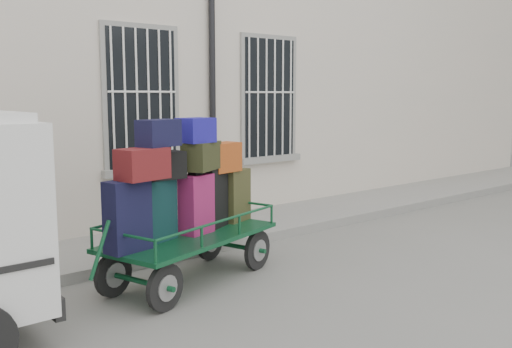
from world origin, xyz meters
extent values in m
plane|color=slate|center=(0.00, 0.00, 0.00)|extent=(80.00, 80.00, 0.00)
cube|color=beige|center=(0.00, 5.50, 3.00)|extent=(24.00, 5.00, 6.00)
cylinder|color=black|center=(0.95, 2.92, 2.80)|extent=(0.11, 0.11, 5.60)
cube|color=black|center=(-0.40, 2.98, 2.25)|extent=(1.20, 0.08, 2.20)
cube|color=gray|center=(-0.40, 2.96, 1.09)|extent=(1.45, 0.22, 0.12)
cube|color=black|center=(2.30, 2.98, 2.25)|extent=(1.20, 0.08, 2.20)
cube|color=gray|center=(2.30, 2.96, 1.09)|extent=(1.45, 0.22, 0.12)
cube|color=gray|center=(0.00, 2.20, 0.07)|extent=(24.00, 1.70, 0.15)
cylinder|color=black|center=(-1.86, -0.13, 0.26)|extent=(0.52, 0.21, 0.53)
cylinder|color=gray|center=(-1.86, -0.13, 0.26)|extent=(0.30, 0.17, 0.29)
cylinder|color=black|center=(-2.09, 0.64, 0.26)|extent=(0.52, 0.21, 0.53)
cylinder|color=gray|center=(-2.09, 0.64, 0.26)|extent=(0.30, 0.17, 0.29)
cylinder|color=black|center=(-0.14, 0.39, 0.26)|extent=(0.52, 0.21, 0.53)
cylinder|color=gray|center=(-0.14, 0.39, 0.26)|extent=(0.30, 0.17, 0.29)
cylinder|color=black|center=(-0.37, 1.15, 0.26)|extent=(0.52, 0.21, 0.53)
cylinder|color=gray|center=(-0.37, 1.15, 0.26)|extent=(0.30, 0.17, 0.29)
cube|color=#114D2B|center=(-1.11, 0.51, 0.58)|extent=(2.52, 1.68, 0.05)
cylinder|color=#114D2B|center=(-2.47, 0.10, 0.74)|extent=(0.30, 0.13, 0.59)
cube|color=black|center=(-2.05, 0.31, 1.00)|extent=(0.54, 0.35, 0.79)
cube|color=black|center=(-2.05, 0.31, 1.41)|extent=(0.23, 0.18, 0.03)
cube|color=#0B2729|center=(-1.56, 0.51, 0.97)|extent=(0.50, 0.37, 0.73)
cube|color=black|center=(-1.56, 0.51, 1.35)|extent=(0.21, 0.16, 0.03)
cube|color=#9D1C55|center=(-1.01, 0.52, 0.97)|extent=(0.46, 0.36, 0.74)
cube|color=black|center=(-1.01, 0.52, 1.36)|extent=(0.19, 0.17, 0.03)
cube|color=black|center=(-0.67, 0.68, 1.00)|extent=(0.50, 0.43, 0.78)
cube|color=black|center=(-0.67, 0.68, 1.41)|extent=(0.20, 0.18, 0.03)
cube|color=#36361B|center=(-0.22, 0.81, 0.96)|extent=(0.51, 0.42, 0.71)
cube|color=black|center=(-0.22, 0.81, 1.33)|extent=(0.21, 0.19, 0.03)
cube|color=#591811|center=(-1.88, 0.26, 1.57)|extent=(0.60, 0.43, 0.34)
cube|color=black|center=(-1.50, 0.51, 1.49)|extent=(0.53, 0.32, 0.32)
cube|color=#272A15|center=(-0.91, 0.54, 1.56)|extent=(0.62, 0.53, 0.35)
cube|color=maroon|center=(-0.46, 0.71, 1.50)|extent=(0.50, 0.36, 0.38)
cube|color=black|center=(-1.62, 0.35, 1.89)|extent=(0.53, 0.39, 0.30)
cube|color=navy|center=(-1.00, 0.52, 1.89)|extent=(0.44, 0.38, 0.30)
cube|color=black|center=(-3.10, 0.45, 1.51)|extent=(0.05, 1.33, 0.52)
cube|color=black|center=(-3.11, 0.44, 0.41)|extent=(0.11, 1.76, 0.21)
cube|color=white|center=(-3.07, 0.45, 0.63)|extent=(0.03, 0.40, 0.11)
camera|label=1|loc=(-4.85, -5.28, 2.31)|focal=40.00mm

